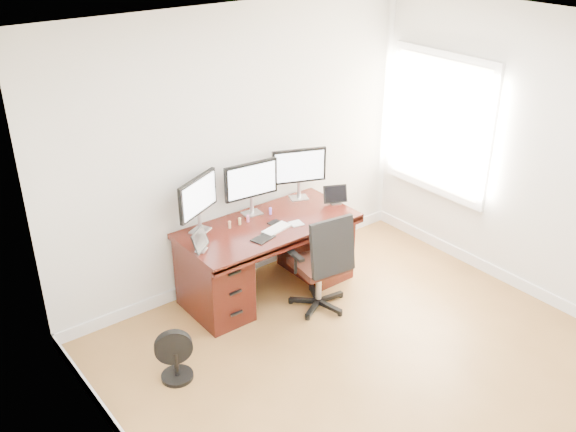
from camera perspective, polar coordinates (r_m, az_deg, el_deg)
ground at (r=5.34m, az=10.26°, el=-14.99°), size 4.50×4.50×0.00m
back_wall at (r=6.11m, az=-4.33°, el=5.85°), size 4.00×0.10×2.70m
right_wall at (r=6.15m, az=23.34°, el=3.87°), size 0.10×4.50×2.70m
desk at (r=6.20m, az=-1.87°, el=-3.45°), size 1.70×0.80×0.75m
office_chair at (r=5.99m, az=3.00°, el=-5.53°), size 0.59×0.59×0.99m
floor_fan at (r=5.31m, az=-9.97°, el=-12.18°), size 0.31×0.26×0.45m
monitor_left at (r=5.79m, az=-8.00°, el=1.62°), size 0.51×0.27×0.53m
monitor_center at (r=6.07m, az=-3.29°, el=3.05°), size 0.55×0.16×0.53m
monitor_right at (r=6.39m, az=0.99°, el=4.32°), size 0.52×0.24×0.53m
tablet_left at (r=5.58m, az=-7.76°, el=-2.28°), size 0.23×0.20×0.19m
tablet_right at (r=6.39m, az=4.27°, el=1.82°), size 0.25×0.16×0.19m
keyboard at (r=5.91m, az=-1.02°, el=-1.13°), size 0.31×0.18×0.01m
trackpad at (r=6.01m, az=0.74°, el=-0.68°), size 0.13×0.13×0.01m
drawing_tablet at (r=5.75m, az=-2.22°, el=-2.00°), size 0.23×0.18×0.01m
phone at (r=6.03m, az=-1.29°, el=-0.55°), size 0.13×0.08×0.01m
figurine_brown at (r=5.94m, az=-5.22°, el=-0.72°), size 0.03×0.03×0.08m
figurine_yellow at (r=5.99m, az=-4.32°, el=-0.42°), size 0.03×0.03×0.08m
figurine_pink at (r=6.04m, az=-3.59°, el=-0.17°), size 0.03×0.03×0.08m
figurine_purple at (r=6.18m, az=-1.57°, el=0.50°), size 0.03×0.03×0.08m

